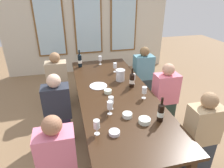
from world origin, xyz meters
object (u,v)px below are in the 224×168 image
Objects in this scene: wine_bottle_2 at (132,80)px; tasting_bowl_1 at (127,115)px; wine_glass_1 at (97,125)px; seated_person_0 at (58,82)px; white_plate_0 at (98,86)px; wine_glass_2 at (115,66)px; wine_bottle_1 at (80,60)px; tasting_bowl_0 at (114,133)px; dining_table at (115,95)px; tasting_bowl_2 at (145,121)px; seated_person_5 at (201,135)px; seated_person_1 at (143,75)px; wine_glass_4 at (133,77)px; seated_person_3 at (165,97)px; wine_glass_3 at (110,106)px; metal_pitcher at (120,75)px; wine_bottle_0 at (161,112)px; wine_glass_6 at (100,59)px; wine_glass_0 at (144,91)px; seated_person_2 at (58,111)px; tasting_bowl_3 at (108,91)px; wine_glass_5 at (111,101)px; seated_person_4 at (58,164)px.

tasting_bowl_1 is (-0.31, -0.74, -0.09)m from wine_bottle_2.
seated_person_0 reaches higher than wine_glass_1.
white_plate_0 is 1.59× the size of wine_glass_2.
wine_bottle_1 is 2.07m from tasting_bowl_0.
dining_table is 0.32m from white_plate_0.
seated_person_5 is (0.70, -0.13, -0.24)m from tasting_bowl_2.
dining_table is 0.79m from wine_glass_2.
wine_bottle_1 is at bearing 145.52° from wine_glass_2.
seated_person_1 is at bearing 61.81° from tasting_bowl_1.
seated_person_3 reaches higher than wine_glass_4.
wine_glass_3 is (-0.40, -1.28, -0.00)m from wine_glass_2.
metal_pitcher is at bearing 132.31° from wine_glass_4.
tasting_bowl_1 is 1.10m from seated_person_3.
seated_person_5 is (0.86, -0.29, -0.24)m from tasting_bowl_1.
tasting_bowl_0 is at bearing -139.83° from seated_person_3.
white_plate_0 is 0.90× the size of wine_bottle_2.
seated_person_1 is (1.24, -0.20, -0.34)m from wine_bottle_1.
tasting_bowl_2 is 0.58m from wine_glass_1.
wine_bottle_0 reaches higher than wine_glass_3.
wine_glass_3 is 1.74m from wine_glass_6.
tasting_bowl_0 is 0.39m from wine_glass_3.
dining_table is at bearing 89.02° from tasting_bowl_1.
wine_glass_2 is 1.34m from wine_glass_3.
wine_glass_0 is 1.36m from seated_person_1.
seated_person_2 is at bearing 179.88° from dining_table.
wine_bottle_1 reaches higher than wine_glass_1.
dining_table is 1.27m from seated_person_5.
tasting_bowl_3 is at bearing 107.70° from tasting_bowl_2.
wine_glass_6 is at bearing 77.54° from white_plate_0.
wine_bottle_1 is at bearing 68.59° from seated_person_2.
wine_bottle_0 is at bearing -37.38° from wine_glass_5.
tasting_bowl_3 is at bearing 135.78° from seated_person_5.
seated_person_4 reaches higher than wine_glass_5.
tasting_bowl_1 is (-0.01, -0.65, 0.08)m from dining_table.
seated_person_5 is (0.85, -0.94, -0.16)m from dining_table.
wine_glass_5 is 0.16× the size of seated_person_5.
seated_person_5 is at bearing -68.92° from wine_glass_2.
wine_bottle_0 is 1.76× the size of wine_glass_5.
wine_bottle_0 is at bearing -91.74° from wine_glass_0.
wine_bottle_2 is 0.28× the size of seated_person_1.
wine_bottle_2 reaches higher than wine_glass_1.
seated_person_0 is at bearing 148.66° from metal_pitcher.
wine_bottle_1 is 0.72m from wine_glass_2.
white_plate_0 is at bearing 93.65° from wine_glass_5.
wine_bottle_1 is at bearing 78.05° from seated_person_4.
seated_person_3 is (0.55, -0.09, -0.33)m from wine_bottle_2.
wine_glass_4 is 0.16× the size of seated_person_1.
wine_glass_0 is 1.42m from seated_person_4.
white_plate_0 is 2.47× the size of tasting_bowl_3.
tasting_bowl_0 is 2.17m from seated_person_1.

